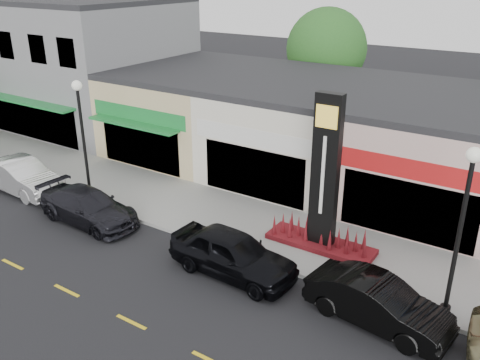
{
  "coord_description": "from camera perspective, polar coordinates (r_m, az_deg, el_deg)",
  "views": [
    {
      "loc": [
        9.77,
        -11.8,
        10.09
      ],
      "look_at": [
        -0.58,
        4.0,
        2.16
      ],
      "focal_mm": 38.0,
      "sensor_mm": 36.0,
      "label": 1
    }
  ],
  "objects": [
    {
      "name": "ground",
      "position": [
        18.35,
        -5.44,
        -10.72
      ],
      "size": [
        120.0,
        120.0,
        0.0
      ],
      "primitive_type": "plane",
      "color": "black",
      "rests_on": "ground"
    },
    {
      "name": "sidewalk",
      "position": [
        21.37,
        1.82,
        -5.19
      ],
      "size": [
        52.0,
        4.3,
        0.15
      ],
      "primitive_type": "cube",
      "color": "gray",
      "rests_on": "ground"
    },
    {
      "name": "curb",
      "position": [
        19.72,
        -1.64,
        -7.76
      ],
      "size": [
        52.0,
        0.2,
        0.15
      ],
      "primitive_type": "cube",
      "color": "gray",
      "rests_on": "ground"
    },
    {
      "name": "building_grey_2story",
      "position": [
        36.72,
        -17.0,
        12.49
      ],
      "size": [
        12.0,
        10.95,
        8.3
      ],
      "color": "slate",
      "rests_on": "ground"
    },
    {
      "name": "shop_beige",
      "position": [
        30.57,
        -4.82,
        8.11
      ],
      "size": [
        7.0,
        10.85,
        4.8
      ],
      "color": "tan",
      "rests_on": "ground"
    },
    {
      "name": "shop_cream",
      "position": [
        26.98,
        7.11,
        6.03
      ],
      "size": [
        7.0,
        10.01,
        4.8
      ],
      "color": "silver",
      "rests_on": "ground"
    },
    {
      "name": "shop_pink_w",
      "position": [
        24.88,
        21.68,
        3.11
      ],
      "size": [
        7.0,
        10.01,
        4.8
      ],
      "color": "#C99F99",
      "rests_on": "ground"
    },
    {
      "name": "tree_rear_west",
      "position": [
        34.54,
        9.68,
        14.36
      ],
      "size": [
        5.2,
        5.2,
        7.83
      ],
      "color": "#382619",
      "rests_on": "ground"
    },
    {
      "name": "lamp_west_near",
      "position": [
        23.75,
        -17.31,
        5.55
      ],
      "size": [
        0.44,
        0.44,
        5.47
      ],
      "color": "black",
      "rests_on": "sidewalk"
    },
    {
      "name": "lamp_east_near",
      "position": [
        15.86,
        23.68,
        -3.95
      ],
      "size": [
        0.44,
        0.44,
        5.47
      ],
      "color": "black",
      "rests_on": "sidewalk"
    },
    {
      "name": "pylon_sign",
      "position": [
        19.05,
        9.37,
        -1.78
      ],
      "size": [
        4.2,
        1.3,
        6.0
      ],
      "color": "#580F18",
      "rests_on": "sidewalk"
    },
    {
      "name": "car_white_van",
      "position": [
        26.62,
        -23.35,
        0.39
      ],
      "size": [
        1.88,
        4.93,
        1.6
      ],
      "primitive_type": "imported",
      "rotation": [
        0.0,
        0.0,
        1.53
      ],
      "color": "silver",
      "rests_on": "ground"
    },
    {
      "name": "car_dark_sedan",
      "position": [
        22.51,
        -16.67,
        -2.89
      ],
      "size": [
        2.14,
        4.94,
        1.42
      ],
      "primitive_type": "imported",
      "rotation": [
        0.0,
        0.0,
        1.54
      ],
      "color": "black",
      "rests_on": "ground"
    },
    {
      "name": "car_black_sedan",
      "position": [
        18.01,
        -0.83,
        -8.24
      ],
      "size": [
        2.11,
        4.85,
        1.63
      ],
      "primitive_type": "imported",
      "rotation": [
        0.0,
        0.0,
        1.53
      ],
      "color": "black",
      "rests_on": "ground"
    },
    {
      "name": "car_black_conv",
      "position": [
        16.32,
        15.2,
        -13.14
      ],
      "size": [
        2.13,
        4.63,
        1.47
      ],
      "primitive_type": "imported",
      "rotation": [
        0.0,
        0.0,
        1.44
      ],
      "color": "black",
      "rests_on": "ground"
    }
  ]
}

